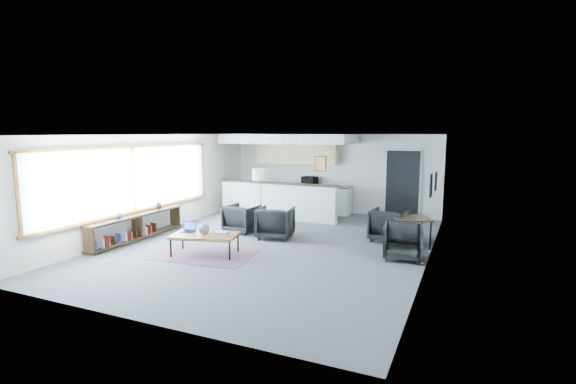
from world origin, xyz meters
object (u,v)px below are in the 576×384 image
at_px(book_stack, 222,234).
at_px(dining_chair_far, 389,226).
at_px(dining_chair_near, 403,243).
at_px(microwave, 310,180).
at_px(armchair_left, 242,217).
at_px(armchair_right, 276,221).
at_px(floor_lamp, 261,177).
at_px(dining_table, 411,220).
at_px(ceramic_pot, 204,229).
at_px(laptop, 189,229).
at_px(coffee_table, 205,236).

height_order(book_stack, dining_chair_far, dining_chair_far).
relative_size(dining_chair_near, microwave, 1.40).
bearing_deg(dining_chair_near, microwave, 123.66).
bearing_deg(armchair_left, armchair_right, 173.51).
bearing_deg(armchair_right, floor_lamp, -55.01).
relative_size(dining_table, dining_chair_near, 1.52).
height_order(book_stack, armchair_right, armchair_right).
distance_m(ceramic_pot, dining_chair_far, 4.49).
distance_m(ceramic_pot, armchair_right, 2.13).
xyz_separation_m(armchair_left, dining_chair_near, (4.32, -0.73, -0.06)).
relative_size(ceramic_pot, microwave, 0.50).
relative_size(laptop, dining_table, 0.32).
distance_m(floor_lamp, microwave, 2.79).
bearing_deg(dining_chair_near, coffee_table, -168.38).
relative_size(armchair_left, floor_lamp, 0.49).
height_order(armchair_left, dining_chair_near, armchair_left).
height_order(laptop, armchair_left, armchair_left).
height_order(ceramic_pot, microwave, microwave).
bearing_deg(microwave, book_stack, -79.10).
xyz_separation_m(coffee_table, dining_table, (4.00, 2.58, 0.20)).
bearing_deg(armchair_right, ceramic_pot, 58.57).
xyz_separation_m(book_stack, microwave, (-0.09, 5.50, 0.59)).
xyz_separation_m(ceramic_pot, microwave, (0.32, 5.57, 0.51)).
bearing_deg(microwave, ceramic_pot, -83.31).
xyz_separation_m(laptop, book_stack, (0.89, -0.03, -0.02)).
relative_size(floor_lamp, microwave, 3.39).
relative_size(floor_lamp, dining_chair_near, 2.41).
relative_size(laptop, dining_chair_near, 0.48).
relative_size(dining_chair_near, dining_chair_far, 0.93).
xyz_separation_m(laptop, floor_lamp, (0.40, 2.72, 0.92)).
xyz_separation_m(floor_lamp, dining_chair_far, (3.53, 0.02, -1.08)).
relative_size(coffee_table, microwave, 3.17).
distance_m(book_stack, dining_chair_near, 3.85).
bearing_deg(dining_chair_near, floor_lamp, 153.19).
bearing_deg(ceramic_pot, laptop, 167.16).
height_order(floor_lamp, dining_table, floor_lamp).
bearing_deg(coffee_table, ceramic_pot, -120.36).
xyz_separation_m(book_stack, dining_table, (3.60, 2.53, 0.12)).
xyz_separation_m(coffee_table, armchair_right, (0.77, 1.95, 0.01)).
height_order(armchair_left, floor_lamp, floor_lamp).
distance_m(armchair_left, floor_lamp, 1.25).
distance_m(armchair_right, dining_chair_near, 3.27).
bearing_deg(dining_chair_far, floor_lamp, 4.63).
distance_m(armchair_right, microwave, 3.69).
xyz_separation_m(ceramic_pot, armchair_left, (-0.32, 2.18, -0.18)).
bearing_deg(dining_table, coffee_table, -147.17).
height_order(armchair_left, dining_chair_far, armchair_left).
distance_m(dining_table, dining_chair_near, 1.19).
height_order(coffee_table, ceramic_pot, ceramic_pot).
height_order(armchair_left, dining_table, armchair_left).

